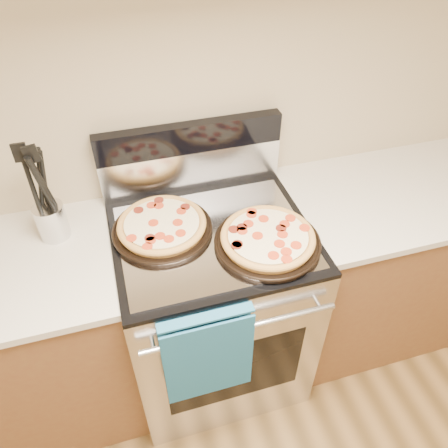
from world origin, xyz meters
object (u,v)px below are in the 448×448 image
object	(u,v)px
pepperoni_pizza_back	(162,226)
utensil_crock	(52,221)
range_body	(213,307)
pepperoni_pizza_front	(268,239)

from	to	relation	value
pepperoni_pizza_back	utensil_crock	distance (m)	0.41
range_body	pepperoni_pizza_back	bearing A→B (deg)	164.35
utensil_crock	range_body	bearing A→B (deg)	-15.81
pepperoni_pizza_front	utensil_crock	distance (m)	0.81
pepperoni_pizza_front	utensil_crock	xyz separation A→B (m)	(-0.76, 0.29, 0.03)
range_body	pepperoni_pizza_front	world-z (taller)	pepperoni_pizza_front
pepperoni_pizza_back	pepperoni_pizza_front	xyz separation A→B (m)	(0.36, -0.18, 0.00)
range_body	utensil_crock	xyz separation A→B (m)	(-0.58, 0.16, 0.53)
pepperoni_pizza_front	utensil_crock	size ratio (longest dim) A/B	2.77
pepperoni_pizza_back	pepperoni_pizza_front	size ratio (longest dim) A/B	0.97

